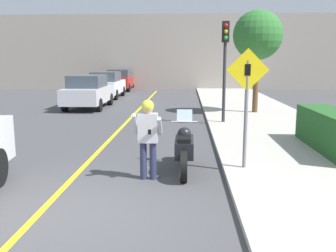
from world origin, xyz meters
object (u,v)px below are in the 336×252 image
object	(u,v)px
crossing_sign	(247,97)
parked_car_red	(120,80)
motorcycle	(184,149)
street_tree	(258,36)
person_biker	(148,132)
parked_car_white	(106,85)
traffic_light	(225,53)
parked_car_silver	(88,91)

from	to	relation	value
crossing_sign	parked_car_red	xyz separation A→B (m)	(-6.58, 21.79, -0.81)
motorcycle	street_tree	size ratio (longest dim) A/B	0.48
person_biker	street_tree	distance (m)	10.56
motorcycle	parked_car_white	xyz separation A→B (m)	(-5.14, 15.95, 0.35)
traffic_light	street_tree	distance (m)	3.34
motorcycle	traffic_light	xyz separation A→B (m)	(1.45, 6.09, 2.19)
street_tree	motorcycle	bearing A→B (deg)	-109.45
motorcycle	parked_car_silver	bearing A→B (deg)	114.83
parked_car_silver	parked_car_red	bearing A→B (deg)	91.60
street_tree	parked_car_white	xyz separation A→B (m)	(-8.27, 7.08, -2.62)
person_biker	traffic_light	distance (m)	7.28
motorcycle	parked_car_white	size ratio (longest dim) A/B	0.51
crossing_sign	parked_car_silver	xyz separation A→B (m)	(-6.27, 10.74, -0.81)
crossing_sign	street_tree	world-z (taller)	street_tree
traffic_light	parked_car_red	bearing A→B (deg)	113.20
motorcycle	parked_car_white	distance (m)	16.76
parked_car_silver	parked_car_white	xyz separation A→B (m)	(-0.19, 5.26, 0.00)
crossing_sign	parked_car_red	distance (m)	22.77
parked_car_red	person_biker	bearing A→B (deg)	-78.59
crossing_sign	parked_car_white	xyz separation A→B (m)	(-6.47, 15.99, -0.81)
parked_car_silver	parked_car_white	size ratio (longest dim) A/B	1.00
person_biker	parked_car_silver	xyz separation A→B (m)	(-4.21, 11.34, -0.15)
parked_car_white	crossing_sign	bearing A→B (deg)	-67.99
person_biker	parked_car_white	bearing A→B (deg)	104.86
crossing_sign	parked_car_red	world-z (taller)	crossing_sign
street_tree	parked_car_red	world-z (taller)	street_tree
person_biker	street_tree	xyz separation A→B (m)	(3.87, 9.51, 2.47)
person_biker	parked_car_white	world-z (taller)	parked_car_white
motorcycle	person_biker	world-z (taller)	person_biker
motorcycle	parked_car_white	world-z (taller)	parked_car_white
parked_car_silver	parked_car_red	xyz separation A→B (m)	(-0.31, 11.05, 0.00)
person_biker	crossing_sign	xyz separation A→B (m)	(2.06, 0.60, 0.66)
traffic_light	parked_car_white	world-z (taller)	traffic_light
street_tree	parked_car_white	world-z (taller)	street_tree
crossing_sign	parked_car_silver	bearing A→B (deg)	120.29
traffic_light	crossing_sign	bearing A→B (deg)	-91.19
parked_car_white	street_tree	bearing A→B (deg)	-40.55
parked_car_red	motorcycle	bearing A→B (deg)	-76.41
traffic_light	person_biker	bearing A→B (deg)	-108.04
motorcycle	parked_car_red	distance (m)	22.37
motorcycle	person_biker	bearing A→B (deg)	-138.97
street_tree	parked_car_red	distance (m)	15.59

